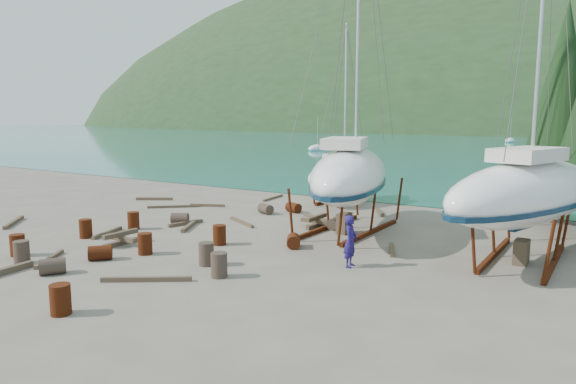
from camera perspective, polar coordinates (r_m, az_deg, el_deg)
The scene contains 43 objects.
ground at distance 22.04m, azimuth -7.07°, elevation -6.41°, with size 600.00×600.00×0.00m, color #655B50.
far_house_left at distance 219.07m, azimuth 13.58°, elevation 7.32°, with size 6.60×5.60×5.60m.
far_house_center at distance 209.01m, azimuth 24.03°, elevation 6.81°, with size 6.60×5.60×5.60m.
cypress_back_left at distance 30.39m, azimuth 28.21°, elevation 9.37°, with size 4.14×4.14×11.50m.
moored_boat_left at distance 88.09m, azimuth 3.28°, elevation 4.86°, with size 2.00×5.00×6.05m.
moored_boat_far at distance 128.21m, azimuth 23.44°, elevation 5.25°, with size 2.00×5.00×6.05m.
large_sailboat_near at distance 25.09m, azimuth 6.90°, elevation 2.01°, with size 6.73×11.71×17.72m.
large_sailboat_far at distance 21.73m, azimuth 25.07°, elevation 0.03°, with size 5.92×11.04×16.76m.
small_sailboat_shore at distance 33.73m, azimuth 5.98°, elevation 1.98°, with size 2.68×7.32×11.52m.
worker at distance 19.39m, azimuth 6.96°, elevation -5.45°, with size 0.71×0.47×1.96m, color navy.
drum_0 at distance 25.73m, azimuth -21.56°, elevation -3.80°, with size 0.58×0.58×0.88m, color #5F2210.
drum_1 at distance 20.36m, azimuth -24.69°, elevation -7.51°, with size 0.58×0.58×0.88m, color #2D2823.
drum_4 at distance 30.34m, azimuth 0.62°, elevation -1.75°, with size 0.58×0.58×0.88m, color #5F2210.
drum_5 at distance 19.81m, azimuth -9.06°, elevation -6.81°, with size 0.58×0.58×0.88m, color #2D2823.
drum_6 at distance 22.20m, azimuth 0.61°, elevation -5.47°, with size 0.58×0.58×0.88m, color #5F2210.
drum_7 at distance 16.21m, azimuth -23.96°, elevation -10.86°, with size 0.58×0.58×0.88m, color #5F2210.
drum_8 at distance 26.92m, azimuth -16.80°, elevation -3.06°, with size 0.58×0.58×0.88m, color #5F2210.
drum_9 at distance 29.91m, azimuth -2.50°, elevation -1.90°, with size 0.58×0.58×0.88m, color #2D2823.
drum_10 at distance 21.91m, azimuth -15.60°, elevation -5.56°, with size 0.58×0.58×0.88m, color #5F2210.
drum_11 at distance 25.95m, azimuth 5.19°, elevation -3.49°, with size 0.58×0.58×0.88m, color #2D2823.
drum_12 at distance 21.61m, azimuth -20.13°, elevation -6.36°, with size 0.58×0.58×0.88m, color #5F2210.
drum_13 at distance 23.60m, azimuth -27.85°, elevation -5.24°, with size 0.58×0.58×0.88m, color #5F2210.
drum_14 at distance 22.87m, azimuth -7.62°, elevation -4.75°, with size 0.58×0.58×0.88m, color #5F2210.
drum_15 at distance 27.72m, azimuth -11.92°, elevation -2.88°, with size 0.58×0.58×0.88m, color #2D2823.
drum_16 at distance 22.30m, azimuth -27.49°, elevation -5.95°, with size 0.58×0.58×0.88m, color #2D2823.
drum_17 at distance 18.32m, azimuth -7.67°, elevation -8.03°, with size 0.58×0.58×0.88m, color #2D2823.
timber_0 at distance 35.43m, azimuth -1.68°, elevation -0.66°, with size 0.14×2.73×0.14m, color brown.
timber_1 at distance 21.96m, azimuth 11.48°, elevation -6.31°, with size 0.19×1.78×0.19m, color brown.
timber_2 at distance 36.05m, azimuth -14.62°, elevation -0.74°, with size 0.19×2.49×0.19m, color brown.
timber_3 at distance 22.30m, azimuth -24.96°, elevation -6.76°, with size 0.15×2.45×0.15m, color brown.
timber_4 at distance 27.43m, azimuth -11.30°, elevation -3.41°, with size 0.17×2.04×0.17m, color brown.
timber_5 at distance 18.43m, azimuth -15.47°, elevation -9.33°, with size 0.16×3.08×0.16m, color brown.
timber_6 at distance 30.40m, azimuth 10.14°, elevation -2.23°, with size 0.19×2.15×0.19m, color brown.
timber_8 at distance 26.59m, azimuth -10.95°, elevation -3.75°, with size 0.19×2.30×0.19m, color brown.
timber_9 at distance 33.97m, azimuth 5.74°, elevation -1.08°, with size 0.15×2.51×0.15m, color brown.
timber_10 at distance 28.13m, azimuth 3.53°, elevation -2.99°, with size 0.16×2.99×0.16m, color brown.
timber_11 at distance 27.34m, azimuth -5.18°, elevation -3.35°, with size 0.15×2.72×0.15m, color brown.
timber_12 at distance 26.16m, azimuth -19.42°, elevation -4.30°, with size 0.17×2.34×0.17m, color brown.
timber_14 at distance 30.73m, azimuth -28.16°, elevation -2.98°, with size 0.18×3.00×0.18m, color brown.
timber_15 at distance 32.75m, azimuth -12.58°, elevation -1.59°, with size 0.15×3.19×0.15m, color brown.
timber_17 at distance 32.79m, azimuth -8.94°, elevation -1.47°, with size 0.16×2.23×0.16m, color brown.
timber_pile_fore at distance 23.78m, azimuth -18.08°, elevation -4.93°, with size 1.80×1.80×0.60m.
timber_pile_aft at distance 26.32m, azimuth 3.18°, elevation -3.28°, with size 1.80×1.80×0.60m.
Camera 1 is at (13.83, -16.23, 5.55)m, focal length 32.00 mm.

